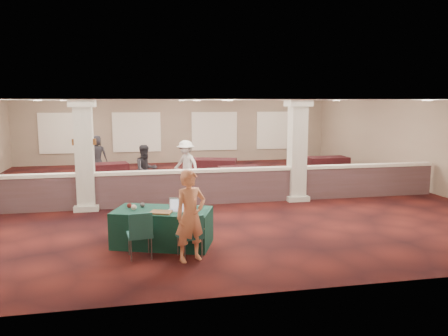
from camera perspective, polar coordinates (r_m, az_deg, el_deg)
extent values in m
plane|color=#4A1612|center=(15.07, -3.45, -3.41)|extent=(16.00, 16.00, 0.00)
cube|color=gray|center=(22.74, -6.26, 4.75)|extent=(16.00, 0.04, 3.20)
cube|color=gray|center=(7.07, 5.39, -4.14)|extent=(16.00, 0.04, 3.20)
cube|color=gray|center=(17.76, 23.03, 2.98)|extent=(0.04, 16.00, 3.20)
cube|color=silver|center=(14.73, -3.56, 8.85)|extent=(16.00, 16.00, 0.02)
cube|color=#4F3535|center=(13.52, -2.59, -2.65)|extent=(15.60, 0.20, 1.00)
cube|color=white|center=(13.42, -2.61, -0.35)|extent=(15.60, 0.28, 0.10)
cube|color=silver|center=(13.28, -17.73, 1.54)|extent=(0.50, 0.50, 3.20)
cube|color=silver|center=(13.54, -17.43, -4.85)|extent=(0.70, 0.70, 0.16)
cube|color=silver|center=(13.19, -18.04, 8.02)|extent=(0.72, 0.72, 0.20)
cube|color=silver|center=(14.11, 9.52, 2.24)|extent=(0.50, 0.50, 3.20)
cube|color=silver|center=(14.36, 9.37, -3.80)|extent=(0.70, 0.70, 0.16)
cube|color=silver|center=(14.02, 9.68, 8.34)|extent=(0.72, 0.72, 0.20)
cylinder|color=brown|center=(13.27, -19.01, 3.21)|extent=(0.12, 0.12, 0.18)
cylinder|color=white|center=(13.27, -19.01, 3.21)|extent=(0.09, 0.09, 0.10)
cylinder|color=brown|center=(13.21, -16.60, 3.30)|extent=(0.12, 0.12, 0.18)
cylinder|color=white|center=(13.21, -16.60, 3.30)|extent=(0.09, 0.09, 0.10)
cube|color=#0E3529|center=(9.83, -8.03, -7.70)|extent=(2.33, 1.69, 0.81)
cube|color=#1B5047|center=(9.04, -4.51, -8.84)|extent=(0.56, 0.56, 0.06)
cube|color=#1B5047|center=(8.79, -3.99, -7.67)|extent=(0.43, 0.17, 0.43)
cylinder|color=slate|center=(8.88, -5.13, -10.78)|extent=(0.03, 0.03, 0.41)
cylinder|color=slate|center=(9.02, -2.90, -10.44)|extent=(0.03, 0.03, 0.41)
cylinder|color=slate|center=(9.21, -6.05, -10.07)|extent=(0.03, 0.03, 0.41)
cylinder|color=slate|center=(9.35, -3.88, -9.76)|extent=(0.03, 0.03, 0.41)
cube|color=#1B5047|center=(9.15, -10.95, -8.54)|extent=(0.54, 0.54, 0.06)
cube|color=#1B5047|center=(8.86, -10.82, -7.31)|extent=(0.47, 0.11, 0.47)
cylinder|color=slate|center=(9.02, -12.03, -10.54)|extent=(0.03, 0.03, 0.45)
cylinder|color=slate|center=(9.06, -9.45, -10.36)|extent=(0.03, 0.03, 0.45)
cylinder|color=slate|center=(9.40, -12.30, -9.74)|extent=(0.03, 0.03, 0.45)
cylinder|color=slate|center=(9.44, -9.82, -9.58)|extent=(0.03, 0.03, 0.45)
imported|color=#FA8E6D|center=(8.73, -4.40, -6.23)|extent=(0.78, 0.65, 1.84)
cube|color=black|center=(17.01, 2.10, -0.88)|extent=(1.70, 0.99, 0.65)
cube|color=black|center=(15.81, 5.40, -1.49)|extent=(1.89, 1.06, 0.74)
cube|color=black|center=(18.19, -15.10, -0.49)|extent=(1.83, 1.17, 0.69)
cube|color=black|center=(18.28, -1.40, -0.01)|extent=(2.10, 1.47, 0.77)
cube|color=black|center=(19.80, 13.29, 0.37)|extent=(1.82, 0.95, 0.73)
imported|color=black|center=(14.98, -10.18, -0.28)|extent=(0.94, 0.78, 1.71)
imported|color=silver|center=(16.01, -4.99, 0.49)|extent=(1.12, 1.19, 1.75)
imported|color=black|center=(18.87, 9.32, 1.34)|extent=(0.98, 0.91, 1.55)
imported|color=black|center=(19.58, -16.27, 1.62)|extent=(0.90, 0.58, 1.72)
cube|color=silver|center=(9.58, -6.26, -5.54)|extent=(0.43, 0.36, 0.02)
cube|color=silver|center=(9.67, -6.09, -4.60)|extent=(0.35, 0.13, 0.24)
cube|color=silver|center=(9.67, -6.10, -4.71)|extent=(0.31, 0.11, 0.21)
cube|color=#AE611B|center=(9.45, -8.23, -5.75)|extent=(0.53, 0.46, 0.03)
sphere|color=beige|center=(9.79, -11.69, -5.05)|extent=(0.12, 0.12, 0.12)
sphere|color=#5A121A|center=(10.00, -12.26, -4.81)|extent=(0.11, 0.11, 0.11)
sphere|color=#4D4D52|center=(9.98, -10.62, -4.78)|extent=(0.11, 0.11, 0.11)
cube|color=#B51C13|center=(9.25, -4.32, -6.05)|extent=(0.14, 0.08, 0.01)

